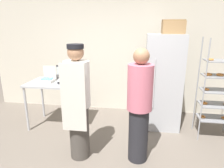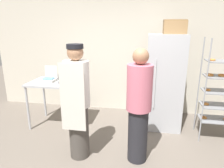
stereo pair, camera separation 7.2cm
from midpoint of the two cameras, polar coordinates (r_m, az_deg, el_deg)
back_wall at (r=4.61m, az=3.36°, el=8.99°), size 6.40×0.12×2.73m
refrigerator at (r=4.00m, az=13.73°, el=0.74°), size 0.67×0.78×1.80m
baking_rack at (r=3.88m, az=27.48°, el=-1.43°), size 0.59×0.43×1.76m
prep_counter at (r=4.04m, az=-16.31°, el=-0.93°), size 1.02×0.72×0.90m
donut_box at (r=4.06m, az=-18.41°, el=1.30°), size 0.25×0.25×0.29m
blender_pitcher at (r=4.22m, az=-15.35°, el=3.10°), size 0.12×0.12×0.28m
binder_stack at (r=3.86m, az=-13.10°, el=0.96°), size 0.32×0.26×0.10m
cardboard_storage_box at (r=3.97m, az=16.54°, el=15.36°), size 0.41×0.35×0.25m
person_baker at (r=2.91m, az=-10.43°, el=-5.08°), size 0.36×0.38×1.70m
person_customer at (r=2.84m, az=7.09°, el=-6.35°), size 0.35×0.35×1.66m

